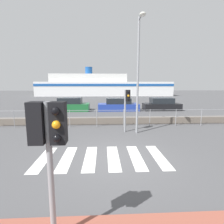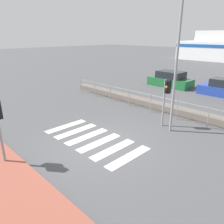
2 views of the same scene
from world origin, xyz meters
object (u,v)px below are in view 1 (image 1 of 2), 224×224
streetlamp (139,64)px  parked_car_blue (118,105)px  parked_car_black (162,105)px  traffic_light_far (127,101)px  parked_car_green (70,105)px  traffic_light_near (48,135)px  ferry_boat (102,87)px

streetlamp → parked_car_blue: (-0.29, 9.42, -3.38)m
parked_car_black → traffic_light_far: bearing=-119.9°
streetlamp → parked_car_green: (-5.57, 9.42, -3.35)m
traffic_light_near → traffic_light_far: traffic_light_near is taller
ferry_boat → parked_car_black: 27.79m
parked_car_blue → parked_car_black: parked_car_black is taller
traffic_light_near → ferry_boat: ferry_boat is taller
streetlamp → ferry_boat: size_ratio=0.19×
traffic_light_near → ferry_boat: size_ratio=0.08×
traffic_light_near → streetlamp: streetlamp is taller
traffic_light_near → ferry_boat: (0.53, 43.28, 0.33)m
traffic_light_near → streetlamp: size_ratio=0.40×
parked_car_blue → parked_car_black: 4.88m
streetlamp → parked_car_blue: bearing=91.7°
parked_car_green → parked_car_black: size_ratio=1.00×
traffic_light_near → parked_car_black: size_ratio=0.63×
traffic_light_near → parked_car_blue: (2.58, 16.43, -1.43)m
parked_car_green → parked_car_blue: 5.28m
streetlamp → ferry_boat: ferry_boat is taller
parked_car_green → parked_car_black: parked_car_green is taller
streetlamp → parked_car_black: 11.01m
parked_car_green → parked_car_blue: bearing=0.0°
parked_car_green → traffic_light_near: bearing=-80.6°
traffic_light_near → parked_car_green: (-2.71, 16.43, -1.40)m
traffic_light_near → parked_car_black: bearing=65.6°
traffic_light_near → traffic_light_far: bearing=72.9°
parked_car_green → traffic_light_far: bearing=-60.8°
ferry_boat → parked_car_blue: bearing=-85.6°
ferry_boat → parked_car_blue: ferry_boat is taller
streetlamp → ferry_boat: 36.39m
traffic_light_far → parked_car_black: bearing=60.1°
traffic_light_far → parked_car_black: 10.42m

